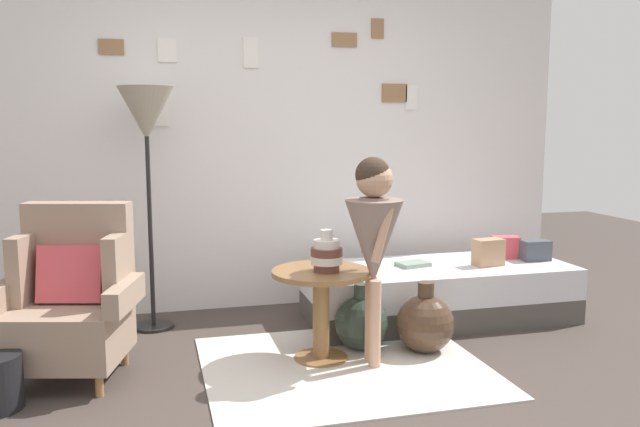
# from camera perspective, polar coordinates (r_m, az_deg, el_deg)

# --- Properties ---
(ground_plane) EXTENTS (12.00, 12.00, 0.00)m
(ground_plane) POSITION_cam_1_polar(r_m,az_deg,el_deg) (3.42, 1.70, -16.52)
(ground_plane) COLOR #423833
(gallery_wall) EXTENTS (4.80, 0.12, 2.60)m
(gallery_wall) POSITION_cam_1_polar(r_m,az_deg,el_deg) (5.02, -4.61, 6.59)
(gallery_wall) COLOR silver
(gallery_wall) RESTS_ON ground
(rug) EXTENTS (1.63, 1.41, 0.01)m
(rug) POSITION_cam_1_polar(r_m,az_deg,el_deg) (3.90, 2.14, -13.32)
(rug) COLOR silver
(rug) RESTS_ON ground
(armchair) EXTENTS (0.85, 0.72, 0.97)m
(armchair) POSITION_cam_1_polar(r_m,az_deg,el_deg) (3.91, -21.13, -7.12)
(armchair) COLOR #9E7042
(armchair) RESTS_ON ground
(daybed) EXTENTS (1.90, 0.81, 0.40)m
(daybed) POSITION_cam_1_polar(r_m,az_deg,el_deg) (4.82, 10.42, -6.84)
(daybed) COLOR #4C4742
(daybed) RESTS_ON ground
(pillow_head) EXTENTS (0.21, 0.13, 0.15)m
(pillow_head) POSITION_cam_1_polar(r_m,az_deg,el_deg) (5.11, 18.49, -3.11)
(pillow_head) COLOR #474C56
(pillow_head) RESTS_ON daybed
(pillow_mid) EXTENTS (0.21, 0.15, 0.17)m
(pillow_mid) POSITION_cam_1_polar(r_m,az_deg,el_deg) (5.12, 16.05, -2.88)
(pillow_mid) COLOR #D64C56
(pillow_mid) RESTS_ON daybed
(pillow_back) EXTENTS (0.22, 0.14, 0.19)m
(pillow_back) POSITION_cam_1_polar(r_m,az_deg,el_deg) (4.82, 14.64, -3.33)
(pillow_back) COLOR tan
(pillow_back) RESTS_ON daybed
(side_table) EXTENTS (0.59, 0.59, 0.56)m
(side_table) POSITION_cam_1_polar(r_m,az_deg,el_deg) (3.88, 0.10, -7.25)
(side_table) COLOR olive
(side_table) RESTS_ON ground
(vase_striped) EXTENTS (0.19, 0.19, 0.25)m
(vase_striped) POSITION_cam_1_polar(r_m,az_deg,el_deg) (3.79, 0.59, -3.65)
(vase_striped) COLOR brown
(vase_striped) RESTS_ON side_table
(floor_lamp) EXTENTS (0.37, 0.37, 1.67)m
(floor_lamp) POSITION_cam_1_polar(r_m,az_deg,el_deg) (4.53, -15.09, 7.72)
(floor_lamp) COLOR black
(floor_lamp) RESTS_ON ground
(person_child) EXTENTS (0.34, 0.34, 1.23)m
(person_child) POSITION_cam_1_polar(r_m,az_deg,el_deg) (3.73, 4.77, -1.65)
(person_child) COLOR tan
(person_child) RESTS_ON ground
(book_on_daybed) EXTENTS (0.25, 0.20, 0.03)m
(book_on_daybed) POSITION_cam_1_polar(r_m,az_deg,el_deg) (4.71, 8.21, -4.44)
(book_on_daybed) COLOR gray
(book_on_daybed) RESTS_ON daybed
(demijohn_near) EXTENTS (0.34, 0.34, 0.43)m
(demijohn_near) POSITION_cam_1_polar(r_m,az_deg,el_deg) (4.13, 3.65, -9.60)
(demijohn_near) COLOR #2D3D33
(demijohn_near) RESTS_ON ground
(demijohn_far) EXTENTS (0.36, 0.36, 0.45)m
(demijohn_far) POSITION_cam_1_polar(r_m,az_deg,el_deg) (4.13, 9.26, -9.54)
(demijohn_far) COLOR #473323
(demijohn_far) RESTS_ON ground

